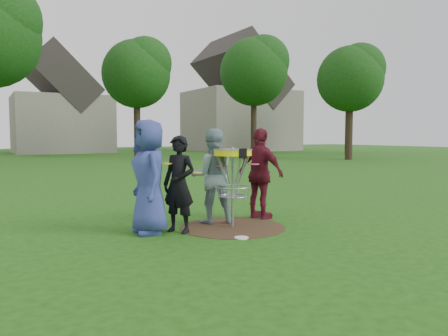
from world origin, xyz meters
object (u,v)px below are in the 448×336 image
player_grey (212,176)px  disc_golf_basket (233,168)px  player_blue (149,177)px  player_maroon (261,174)px  player_black (179,184)px

player_grey → disc_golf_basket: size_ratio=1.23×
player_blue → player_maroon: player_blue is taller
player_black → player_grey: bearing=85.1°
player_grey → player_blue: bearing=31.2°
player_blue → player_black: (0.44, -0.18, -0.13)m
disc_golf_basket → player_maroon: bearing=26.5°
player_blue → player_black: bearing=70.9°
player_blue → player_maroon: 2.26m
player_black → player_maroon: (1.82, 0.33, 0.07)m
player_blue → player_black: player_blue is taller
player_maroon → disc_golf_basket: size_ratio=1.24×
player_maroon → player_black: bearing=82.5°
player_maroon → disc_golf_basket: 0.98m
player_maroon → disc_golf_basket: bearing=98.7°
disc_golf_basket → player_blue: bearing=168.5°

